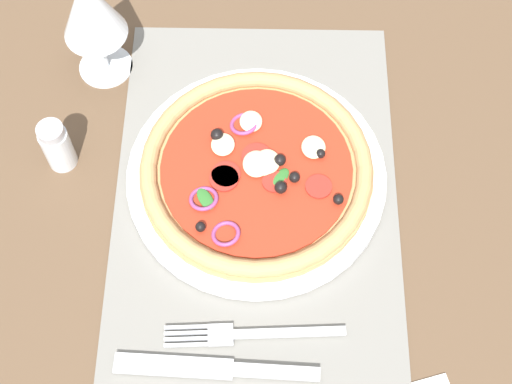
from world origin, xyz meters
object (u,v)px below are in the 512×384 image
Objects in this scene: fork at (244,334)px; pepper_shaker at (57,146)px; knife at (214,369)px; wine_glass at (90,9)px; plate at (257,177)px; pizza at (257,169)px.

pepper_shaker reaches higher than fork.
wine_glass reaches higher than knife.
knife reaches higher than fork.
knife is (-3.48, 2.83, 0.03)cm from fork.
plate is 1.90× the size of wine_glass.
knife is 2.99× the size of pepper_shaker.
plate is 17.63cm from fork.
plate is 1.41× the size of knife.
pizza is 21.52cm from knife.
plate is at bearing -170.37° from pizza.
pepper_shaker reaches higher than knife.
knife is 1.35× the size of wine_glass.
pepper_shaker is (2.18, 21.73, 0.63)cm from pizza.
plate is 21.42cm from knife.
knife is 29.49cm from pepper_shaker.
fork is 2.69× the size of pepper_shaker.
plate reaches higher than knife.
pepper_shaker is at bearing 165.53° from wine_glass.
pizza is 3.77× the size of pepper_shaker.
wine_glass is at bearing -65.02° from fork.
wine_glass reaches higher than plate.
pepper_shaker is (2.19, 21.73, 2.28)cm from plate.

